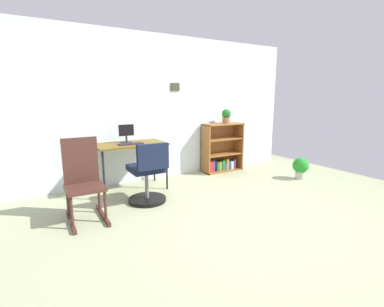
{
  "coord_description": "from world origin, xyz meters",
  "views": [
    {
      "loc": [
        -2.13,
        -2.38,
        1.43
      ],
      "look_at": [
        -0.04,
        1.17,
        0.59
      ],
      "focal_mm": 26.12,
      "sensor_mm": 36.0,
      "label": 1
    }
  ],
  "objects_px": {
    "office_chair": "(148,177)",
    "desk": "(131,147)",
    "bookshelf_low": "(221,150)",
    "rocking_chair": "(83,179)",
    "potted_plant_on_shelf": "(226,116)",
    "potted_plant_floor": "(301,167)",
    "keyboard": "(131,144)",
    "monitor": "(126,134)"
  },
  "relations": [
    {
      "from": "office_chair",
      "to": "rocking_chair",
      "type": "height_order",
      "value": "rocking_chair"
    },
    {
      "from": "rocking_chair",
      "to": "potted_plant_on_shelf",
      "type": "distance_m",
      "value": 2.98
    },
    {
      "from": "monitor",
      "to": "office_chair",
      "type": "distance_m",
      "value": 0.92
    },
    {
      "from": "desk",
      "to": "bookshelf_low",
      "type": "distance_m",
      "value": 1.92
    },
    {
      "from": "desk",
      "to": "rocking_chair",
      "type": "distance_m",
      "value": 1.12
    },
    {
      "from": "desk",
      "to": "potted_plant_on_shelf",
      "type": "bearing_deg",
      "value": 5.41
    },
    {
      "from": "bookshelf_low",
      "to": "desk",
      "type": "bearing_deg",
      "value": -172.7
    },
    {
      "from": "monitor",
      "to": "keyboard",
      "type": "distance_m",
      "value": 0.24
    },
    {
      "from": "desk",
      "to": "potted_plant_floor",
      "type": "xyz_separation_m",
      "value": [
        2.75,
        -0.95,
        -0.45
      ]
    },
    {
      "from": "keyboard",
      "to": "bookshelf_low",
      "type": "relative_size",
      "value": 0.39
    },
    {
      "from": "potted_plant_on_shelf",
      "to": "potted_plant_floor",
      "type": "height_order",
      "value": "potted_plant_on_shelf"
    },
    {
      "from": "monitor",
      "to": "bookshelf_low",
      "type": "xyz_separation_m",
      "value": [
        1.91,
        0.13,
        -0.47
      ]
    },
    {
      "from": "rocking_chair",
      "to": "potted_plant_floor",
      "type": "relative_size",
      "value": 2.51
    },
    {
      "from": "desk",
      "to": "rocking_chair",
      "type": "relative_size",
      "value": 1.08
    },
    {
      "from": "keyboard",
      "to": "potted_plant_on_shelf",
      "type": "bearing_deg",
      "value": 8.03
    },
    {
      "from": "potted_plant_on_shelf",
      "to": "monitor",
      "type": "bearing_deg",
      "value": -177.83
    },
    {
      "from": "keyboard",
      "to": "potted_plant_on_shelf",
      "type": "distance_m",
      "value": 2.03
    },
    {
      "from": "monitor",
      "to": "keyboard",
      "type": "bearing_deg",
      "value": -91.08
    },
    {
      "from": "potted_plant_floor",
      "to": "potted_plant_on_shelf",
      "type": "bearing_deg",
      "value": 125.32
    },
    {
      "from": "monitor",
      "to": "potted_plant_on_shelf",
      "type": "bearing_deg",
      "value": 2.17
    },
    {
      "from": "monitor",
      "to": "desk",
      "type": "bearing_deg",
      "value": -77.18
    },
    {
      "from": "potted_plant_floor",
      "to": "office_chair",
      "type": "bearing_deg",
      "value": 174.02
    },
    {
      "from": "desk",
      "to": "monitor",
      "type": "distance_m",
      "value": 0.22
    },
    {
      "from": "rocking_chair",
      "to": "potted_plant_on_shelf",
      "type": "xyz_separation_m",
      "value": [
        2.78,
        0.92,
        0.59
      ]
    },
    {
      "from": "bookshelf_low",
      "to": "potted_plant_floor",
      "type": "height_order",
      "value": "bookshelf_low"
    },
    {
      "from": "office_chair",
      "to": "potted_plant_on_shelf",
      "type": "bearing_deg",
      "value": 23.51
    },
    {
      "from": "desk",
      "to": "monitor",
      "type": "relative_size",
      "value": 3.73
    },
    {
      "from": "potted_plant_floor",
      "to": "desk",
      "type": "bearing_deg",
      "value": 161.03
    },
    {
      "from": "potted_plant_on_shelf",
      "to": "potted_plant_floor",
      "type": "bearing_deg",
      "value": -54.68
    },
    {
      "from": "desk",
      "to": "keyboard",
      "type": "height_order",
      "value": "keyboard"
    },
    {
      "from": "office_chair",
      "to": "potted_plant_floor",
      "type": "bearing_deg",
      "value": -5.98
    },
    {
      "from": "monitor",
      "to": "bookshelf_low",
      "type": "relative_size",
      "value": 0.3
    },
    {
      "from": "desk",
      "to": "potted_plant_on_shelf",
      "type": "height_order",
      "value": "potted_plant_on_shelf"
    },
    {
      "from": "monitor",
      "to": "potted_plant_floor",
      "type": "height_order",
      "value": "monitor"
    },
    {
      "from": "office_chair",
      "to": "desk",
      "type": "bearing_deg",
      "value": 91.03
    },
    {
      "from": "bookshelf_low",
      "to": "potted_plant_floor",
      "type": "xyz_separation_m",
      "value": [
        0.87,
        -1.19,
        -0.18
      ]
    },
    {
      "from": "rocking_chair",
      "to": "bookshelf_low",
      "type": "height_order",
      "value": "rocking_chair"
    },
    {
      "from": "desk",
      "to": "potted_plant_floor",
      "type": "height_order",
      "value": "desk"
    },
    {
      "from": "desk",
      "to": "bookshelf_low",
      "type": "relative_size",
      "value": 1.12
    },
    {
      "from": "bookshelf_low",
      "to": "potted_plant_on_shelf",
      "type": "relative_size",
      "value": 3.44
    },
    {
      "from": "keyboard",
      "to": "office_chair",
      "type": "xyz_separation_m",
      "value": [
        0.04,
        -0.56,
        -0.38
      ]
    },
    {
      "from": "bookshelf_low",
      "to": "monitor",
      "type": "bearing_deg",
      "value": -176.07
    }
  ]
}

